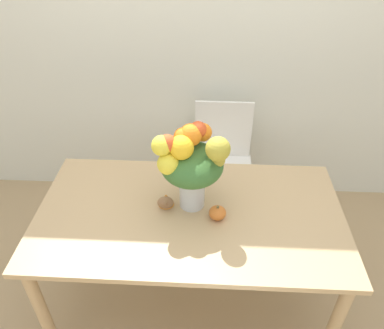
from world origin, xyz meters
name	(u,v)px	position (x,y,z in m)	size (l,w,h in m)	color
ground_plane	(190,298)	(0.00, 0.00, 0.00)	(12.00, 12.00, 0.00)	tan
wall_back	(199,23)	(0.00, 1.10, 1.35)	(8.00, 0.06, 2.70)	silver
dining_table	(190,225)	(0.00, 0.00, 0.65)	(1.54, 0.84, 0.74)	tan
flower_vase	(190,163)	(0.00, 0.06, 1.01)	(0.35, 0.30, 0.46)	silver
pumpkin	(218,213)	(0.14, -0.03, 0.77)	(0.08, 0.08, 0.08)	orange
turkey_figurine	(166,201)	(-0.12, 0.04, 0.77)	(0.08, 0.11, 0.07)	#936642
dining_chair_near_window	(222,164)	(0.18, 0.78, 0.47)	(0.42, 0.42, 0.89)	white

